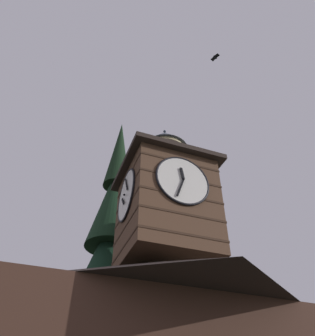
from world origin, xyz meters
TOP-DOWN VIEW (x-y plane):
  - clock_tower at (-2.11, -0.73)m, footprint 4.58×4.58m
  - pine_tree_behind at (-0.73, -5.94)m, footprint 5.57×5.57m
  - moon at (-14.25, -33.04)m, footprint 1.80×1.80m
  - flying_bird_high at (-4.49, 1.94)m, footprint 0.39×0.61m

SIDE VIEW (x-z plane):
  - pine_tree_behind at x=-0.73m, z-range -2.45..17.60m
  - clock_tower at x=-2.11m, z-range 6.12..14.19m
  - moon at x=-14.25m, z-range 14.85..16.65m
  - flying_bird_high at x=-4.49m, z-range 19.60..19.77m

